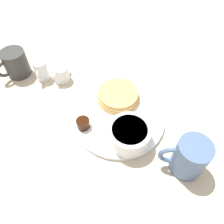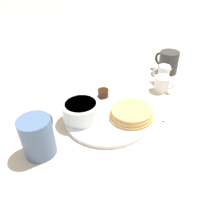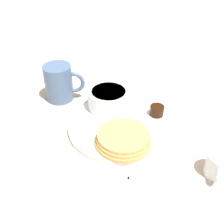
% 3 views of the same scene
% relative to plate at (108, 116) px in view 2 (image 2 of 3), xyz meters
% --- Properties ---
extents(ground_plane, '(4.00, 4.00, 0.00)m').
position_rel_plate_xyz_m(ground_plane, '(0.00, 0.00, -0.01)').
color(ground_plane, '#C6B299').
extents(plate, '(0.26, 0.26, 0.01)m').
position_rel_plate_xyz_m(plate, '(0.00, 0.00, 0.00)').
color(plate, white).
rests_on(plate, ground_plane).
extents(pancake_stack, '(0.13, 0.13, 0.03)m').
position_rel_plate_xyz_m(pancake_stack, '(-0.07, 0.01, 0.02)').
color(pancake_stack, tan).
rests_on(pancake_stack, plate).
extents(bowl, '(0.11, 0.11, 0.05)m').
position_rel_plate_xyz_m(bowl, '(0.08, 0.02, 0.03)').
color(bowl, white).
rests_on(bowl, plate).
extents(syrup_cup, '(0.04, 0.04, 0.03)m').
position_rel_plate_xyz_m(syrup_cup, '(0.02, -0.10, 0.02)').
color(syrup_cup, black).
rests_on(syrup_cup, plate).
extents(butter_ramekin, '(0.04, 0.04, 0.04)m').
position_rel_plate_xyz_m(butter_ramekin, '(0.10, 0.00, 0.02)').
color(butter_ramekin, white).
rests_on(butter_ramekin, plate).
extents(coffee_mug, '(0.08, 0.11, 0.10)m').
position_rel_plate_xyz_m(coffee_mug, '(0.16, 0.14, 0.05)').
color(coffee_mug, slate).
rests_on(coffee_mug, ground_plane).
extents(creamer_pitcher_near, '(0.07, 0.05, 0.05)m').
position_rel_plate_xyz_m(creamer_pitcher_near, '(-0.18, -0.17, 0.02)').
color(creamer_pitcher_near, white).
rests_on(creamer_pitcher_near, ground_plane).
extents(creamer_pitcher_far, '(0.07, 0.04, 0.07)m').
position_rel_plate_xyz_m(creamer_pitcher_far, '(-0.20, -0.23, 0.03)').
color(creamer_pitcher_far, white).
rests_on(creamer_pitcher_far, ground_plane).
extents(fork, '(0.04, 0.14, 0.00)m').
position_rel_plate_xyz_m(fork, '(-0.16, 0.03, -0.00)').
color(fork, silver).
rests_on(fork, ground_plane).
extents(second_mug, '(0.09, 0.09, 0.09)m').
position_rel_plate_xyz_m(second_mug, '(-0.23, -0.31, 0.04)').
color(second_mug, '#333333').
rests_on(second_mug, ground_plane).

